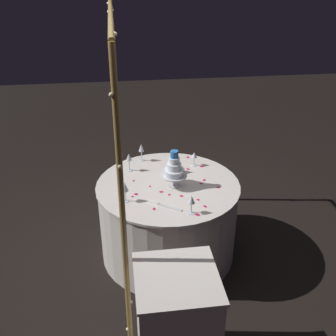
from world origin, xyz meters
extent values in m
plane|color=black|center=(0.00, 0.00, 0.00)|extent=(12.00, 12.00, 0.00)
cylinder|color=olive|center=(-1.00, 0.40, 1.06)|extent=(0.04, 0.04, 2.12)
cylinder|color=olive|center=(1.00, 0.40, 1.06)|extent=(0.04, 0.04, 2.12)
cylinder|color=olive|center=(0.00, 0.40, 2.12)|extent=(1.99, 0.04, 0.04)
sphere|color=#F9EAB2|center=(-1.00, 0.40, 0.20)|extent=(0.02, 0.02, 0.02)
sphere|color=#F9EAB2|center=(0.98, 0.42, 1.74)|extent=(0.02, 0.02, 0.02)
sphere|color=#F9EAB2|center=(-0.80, 0.38, 2.12)|extent=(0.02, 0.02, 0.02)
sphere|color=#F9EAB2|center=(-1.01, 0.40, 1.46)|extent=(0.02, 0.02, 0.02)
sphere|color=#F9EAB2|center=(0.98, 0.40, 1.06)|extent=(0.02, 0.02, 0.02)
sphere|color=#F9EAB2|center=(-0.48, 0.40, 2.12)|extent=(0.02, 0.02, 0.02)
sphere|color=#F9EAB2|center=(-1.01, 0.38, 0.44)|extent=(0.02, 0.02, 0.02)
sphere|color=#F9EAB2|center=(1.01, 0.38, 2.05)|extent=(0.02, 0.02, 0.02)
sphere|color=#F9EAB2|center=(-0.16, 0.40, 2.12)|extent=(0.02, 0.02, 0.02)
sphere|color=#F9EAB2|center=(-0.99, 0.39, 1.07)|extent=(0.02, 0.02, 0.02)
sphere|color=#F9EAB2|center=(1.00, 0.40, 0.93)|extent=(0.02, 0.02, 0.02)
sphere|color=#F9EAB2|center=(0.16, 0.41, 2.12)|extent=(0.02, 0.02, 0.02)
sphere|color=#F9EAB2|center=(-1.01, 0.42, 1.87)|extent=(0.02, 0.02, 0.02)
sphere|color=#F9EAB2|center=(0.99, 0.39, 1.52)|extent=(0.02, 0.02, 0.02)
sphere|color=#F9EAB2|center=(0.45, 0.39, 2.12)|extent=(0.02, 0.02, 0.02)
sphere|color=#F9EAB2|center=(-0.99, 0.40, 1.46)|extent=(0.02, 0.02, 0.02)
sphere|color=#F9EAB2|center=(0.98, 0.38, 0.71)|extent=(0.02, 0.02, 0.02)
sphere|color=#F9EAB2|center=(0.78, 0.42, 2.12)|extent=(0.02, 0.02, 0.02)
sphere|color=#F9EAB2|center=(-1.00, 0.42, 0.17)|extent=(0.02, 0.02, 0.02)
sphere|color=#F9EAB2|center=(0.99, 0.40, 2.07)|extent=(0.02, 0.02, 0.02)
cylinder|color=silver|center=(0.00, 0.00, 0.36)|extent=(1.22, 1.22, 0.72)
cylinder|color=silver|center=(0.00, 0.00, 0.73)|extent=(1.25, 1.25, 0.02)
cube|color=silver|center=(-1.19, 0.10, 0.39)|extent=(0.49, 0.49, 0.77)
cube|color=silver|center=(-1.19, 0.10, 0.78)|extent=(0.51, 0.51, 0.02)
cylinder|color=silver|center=(-0.04, -0.05, 0.74)|extent=(0.11, 0.11, 0.01)
cylinder|color=silver|center=(-0.04, -0.05, 0.79)|extent=(0.02, 0.02, 0.09)
cylinder|color=silver|center=(-0.04, -0.05, 0.84)|extent=(0.22, 0.22, 0.01)
cylinder|color=white|center=(-0.04, -0.05, 0.87)|extent=(0.17, 0.17, 0.05)
cylinder|color=white|center=(-0.04, -0.05, 0.93)|extent=(0.12, 0.12, 0.06)
cylinder|color=white|center=(-0.04, -0.05, 0.98)|extent=(0.09, 0.09, 0.05)
cylinder|color=#2D6BB7|center=(-0.04, -0.05, 1.04)|extent=(0.07, 0.07, 0.06)
cylinder|color=silver|center=(-0.22, 0.37, 0.74)|extent=(0.06, 0.06, 0.00)
cylinder|color=silver|center=(-0.22, 0.37, 0.79)|extent=(0.01, 0.01, 0.09)
cone|color=silver|center=(-0.22, 0.37, 0.87)|extent=(0.06, 0.06, 0.07)
cylinder|color=silver|center=(0.49, 0.19, 0.74)|extent=(0.06, 0.06, 0.00)
cylinder|color=silver|center=(0.49, 0.19, 0.79)|extent=(0.01, 0.01, 0.10)
cone|color=silver|center=(0.49, 0.19, 0.87)|extent=(0.05, 0.05, 0.07)
cylinder|color=silver|center=(0.30, 0.32, 0.74)|extent=(0.06, 0.06, 0.00)
cylinder|color=silver|center=(0.30, 0.32, 0.79)|extent=(0.01, 0.01, 0.10)
cone|color=silver|center=(0.30, 0.32, 0.88)|extent=(0.05, 0.05, 0.07)
cylinder|color=silver|center=(-0.46, -0.12, 0.74)|extent=(0.06, 0.06, 0.00)
cylinder|color=silver|center=(-0.46, -0.12, 0.79)|extent=(0.01, 0.01, 0.09)
cone|color=silver|center=(-0.46, -0.12, 0.86)|extent=(0.05, 0.05, 0.06)
cylinder|color=silver|center=(0.20, -0.09, 0.74)|extent=(0.06, 0.06, 0.00)
cylinder|color=silver|center=(0.20, -0.09, 0.78)|extent=(0.01, 0.01, 0.08)
cone|color=silver|center=(0.20, -0.09, 0.85)|extent=(0.07, 0.07, 0.06)
cylinder|color=silver|center=(0.32, -0.29, 0.74)|extent=(0.06, 0.06, 0.00)
cylinder|color=silver|center=(0.32, -0.29, 0.78)|extent=(0.01, 0.01, 0.08)
cone|color=silver|center=(0.32, -0.29, 0.85)|extent=(0.05, 0.05, 0.05)
cube|color=silver|center=(-0.36, 0.04, 0.74)|extent=(0.15, 0.19, 0.01)
cube|color=white|center=(-0.28, 0.15, 0.75)|extent=(0.07, 0.09, 0.01)
ellipsoid|color=#C61951|center=(0.13, -0.04, 0.74)|extent=(0.04, 0.04, 0.00)
ellipsoid|color=#C61951|center=(0.35, -0.10, 0.74)|extent=(0.04, 0.04, 0.00)
ellipsoid|color=#C61951|center=(0.29, -0.06, 0.74)|extent=(0.04, 0.05, 0.00)
ellipsoid|color=#C61951|center=(-0.49, -0.16, 0.74)|extent=(0.05, 0.05, 0.00)
ellipsoid|color=#C61951|center=(-0.03, -0.29, 0.74)|extent=(0.04, 0.04, 0.00)
ellipsoid|color=#C61951|center=(0.03, -0.33, 0.74)|extent=(0.04, 0.04, 0.00)
ellipsoid|color=#C61951|center=(-0.12, 0.07, 0.74)|extent=(0.03, 0.04, 0.00)
ellipsoid|color=#C61951|center=(-0.17, 0.32, 0.74)|extent=(0.03, 0.03, 0.00)
ellipsoid|color=#C61951|center=(0.09, 0.29, 0.74)|extent=(0.03, 0.03, 0.00)
ellipsoid|color=#C61951|center=(-0.39, -0.24, 0.74)|extent=(0.04, 0.04, 0.00)
ellipsoid|color=#C61951|center=(-0.02, 0.16, 0.74)|extent=(0.03, 0.03, 0.00)
ellipsoid|color=#C61951|center=(-0.12, -0.41, 0.74)|extent=(0.03, 0.04, 0.00)
ellipsoid|color=#C61951|center=(-0.21, -0.08, 0.74)|extent=(0.04, 0.04, 0.00)
ellipsoid|color=#C61951|center=(-0.37, 0.16, 0.74)|extent=(0.03, 0.02, 0.00)
ellipsoid|color=#C61951|center=(-0.18, 0.01, 0.74)|extent=(0.03, 0.04, 0.00)
ellipsoid|color=#C61951|center=(-0.30, -0.15, 0.74)|extent=(0.03, 0.02, 0.00)
ellipsoid|color=#C61951|center=(-0.29, -0.21, 0.74)|extent=(0.04, 0.04, 0.00)
ellipsoid|color=#C61951|center=(-0.13, 0.29, 0.74)|extent=(0.03, 0.04, 0.00)
ellipsoid|color=#C61951|center=(0.49, -0.26, 0.74)|extent=(0.04, 0.03, 0.00)
ellipsoid|color=#C61951|center=(0.28, -0.36, 0.74)|extent=(0.04, 0.04, 0.00)
ellipsoid|color=#C61951|center=(0.25, -0.22, 0.74)|extent=(0.04, 0.04, 0.00)
camera|label=1|loc=(-2.95, 0.39, 2.47)|focal=42.59mm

